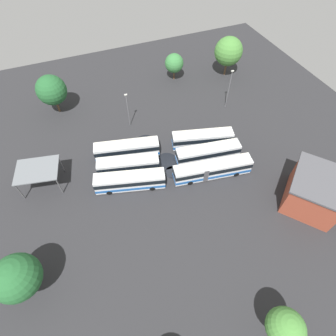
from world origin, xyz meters
name	(u,v)px	position (x,y,z in m)	size (l,w,h in m)	color
ground_plane	(168,165)	(0.00, 0.00, 0.00)	(94.49, 94.49, 0.00)	#28282B
bus_row0_slot0	(130,181)	(-8.01, -2.20, 1.85)	(12.51, 5.67, 3.49)	silver
bus_row0_slot1	(128,165)	(-7.24, 1.33, 1.84)	(11.50, 5.21, 3.49)	silver
bus_row0_slot2	(127,149)	(-6.33, 5.23, 1.85)	(12.56, 5.22, 3.49)	silver
bus_row1_slot0	(212,169)	(6.59, -5.29, 1.85)	(14.59, 4.79, 3.49)	silver
bus_row1_slot1	(208,153)	(7.72, -1.47, 1.85)	(12.51, 4.40, 3.49)	silver
bus_row1_slot2	(202,139)	(8.42, 2.32, 1.85)	(12.28, 5.55, 3.49)	silver
depot_building	(314,192)	(19.33, -16.59, 3.22)	(12.46, 12.33, 6.40)	#99422D
maintenance_shelter	(37,170)	(-22.28, 4.18, 4.10)	(8.05, 6.87, 4.37)	slate
lamp_post_far_corner	(128,109)	(-3.40, 13.50, 4.46)	(0.56, 0.28, 8.09)	slate
lamp_post_by_building	(229,88)	(19.01, 11.30, 5.07)	(0.56, 0.28, 9.29)	slate
tree_north_edge	(285,328)	(2.06, -30.72, 4.97)	(4.48, 4.48, 7.23)	brown
tree_east_edge	(228,51)	(25.40, 23.04, 6.35)	(6.87, 6.87, 9.79)	brown
tree_northeast	(51,90)	(-17.03, 24.14, 5.65)	(6.38, 6.38, 8.85)	brown
tree_northwest	(174,63)	(12.28, 26.21, 4.35)	(4.59, 4.59, 6.66)	brown
tree_south_edge	(17,278)	(-25.81, -13.71, 5.31)	(6.08, 6.08, 8.36)	brown
puddle_front_lane	(167,161)	(0.23, 1.06, 0.00)	(4.23, 4.23, 0.01)	black
puddle_back_corner	(173,172)	(0.23, -1.96, 0.00)	(2.98, 2.98, 0.01)	black
puddle_near_shelter	(145,141)	(-1.92, 7.60, 0.00)	(3.87, 3.87, 0.01)	black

